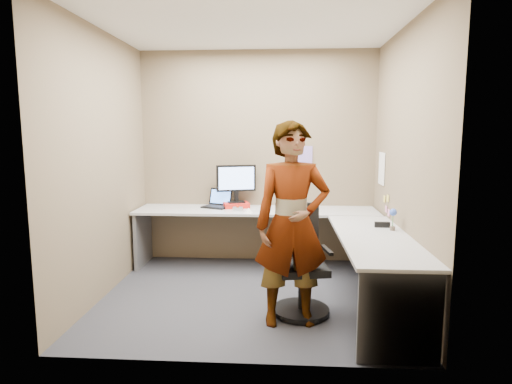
# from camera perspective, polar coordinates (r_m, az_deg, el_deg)

# --- Properties ---
(ground) EXTENTS (3.00, 3.00, 0.00)m
(ground) POSITION_cam_1_polar(r_m,az_deg,el_deg) (4.54, -0.79, -13.67)
(ground) COLOR #2A2A30
(ground) RESTS_ON ground
(wall_back) EXTENTS (3.00, 0.00, 3.00)m
(wall_back) POSITION_cam_1_polar(r_m,az_deg,el_deg) (5.53, 0.23, 4.61)
(wall_back) COLOR brown
(wall_back) RESTS_ON ground
(wall_right) EXTENTS (0.00, 2.70, 2.70)m
(wall_right) POSITION_cam_1_polar(r_m,az_deg,el_deg) (4.38, 19.16, 3.26)
(wall_right) COLOR brown
(wall_right) RESTS_ON ground
(wall_left) EXTENTS (0.00, 2.70, 2.70)m
(wall_left) POSITION_cam_1_polar(r_m,az_deg,el_deg) (4.60, -19.83, 3.44)
(wall_left) COLOR brown
(wall_left) RESTS_ON ground
(ceiling) EXTENTS (3.00, 3.00, 0.00)m
(ceiling) POSITION_cam_1_polar(r_m,az_deg,el_deg) (4.34, -0.87, 21.61)
(ceiling) COLOR white
(ceiling) RESTS_ON wall_back
(desk) EXTENTS (2.98, 2.58, 0.73)m
(desk) POSITION_cam_1_polar(r_m,az_deg,el_deg) (4.72, 4.87, -5.36)
(desk) COLOR #B7B7B7
(desk) RESTS_ON ground
(paper_ream) EXTENTS (0.37, 0.31, 0.06)m
(paper_ream) POSITION_cam_1_polar(r_m,az_deg,el_deg) (5.42, -2.66, -1.74)
(paper_ream) COLOR red
(paper_ream) RESTS_ON desk
(monitor) EXTENTS (0.49, 0.21, 0.47)m
(monitor) POSITION_cam_1_polar(r_m,az_deg,el_deg) (5.39, -2.66, 1.56)
(monitor) COLOR black
(monitor) RESTS_ON paper_ream
(laptop) EXTENTS (0.40, 0.37, 0.23)m
(laptop) POSITION_cam_1_polar(r_m,az_deg,el_deg) (5.46, -5.08, -1.39)
(laptop) COLOR black
(laptop) RESTS_ON desk
(trackball_mouse) EXTENTS (0.12, 0.08, 0.07)m
(trackball_mouse) POSITION_cam_1_polar(r_m,az_deg,el_deg) (5.19, -2.45, -2.24)
(trackball_mouse) COLOR #B7B7BC
(trackball_mouse) RESTS_ON desk
(origami) EXTENTS (0.10, 0.10, 0.06)m
(origami) POSITION_cam_1_polar(r_m,az_deg,el_deg) (5.06, -1.00, -2.45)
(origami) COLOR white
(origami) RESTS_ON desk
(stapler) EXTENTS (0.15, 0.04, 0.05)m
(stapler) POSITION_cam_1_polar(r_m,az_deg,el_deg) (4.48, 16.48, -4.20)
(stapler) COLOR black
(stapler) RESTS_ON desk
(flower) EXTENTS (0.07, 0.07, 0.22)m
(flower) POSITION_cam_1_polar(r_m,az_deg,el_deg) (4.35, 17.80, -3.06)
(flower) COLOR brown
(flower) RESTS_ON desk
(calendar_purple) EXTENTS (0.30, 0.01, 0.40)m
(calendar_purple) POSITION_cam_1_polar(r_m,az_deg,el_deg) (5.51, 5.95, 4.04)
(calendar_purple) COLOR #846BB7
(calendar_purple) RESTS_ON wall_back
(calendar_white) EXTENTS (0.01, 0.28, 0.38)m
(calendar_white) POSITION_cam_1_polar(r_m,az_deg,el_deg) (5.26, 16.41, 3.01)
(calendar_white) COLOR white
(calendar_white) RESTS_ON wall_right
(sticky_note_a) EXTENTS (0.01, 0.07, 0.07)m
(sticky_note_a) POSITION_cam_1_polar(r_m,az_deg,el_deg) (4.95, 17.16, -0.81)
(sticky_note_a) COLOR #F2E059
(sticky_note_a) RESTS_ON wall_right
(sticky_note_b) EXTENTS (0.01, 0.07, 0.07)m
(sticky_note_b) POSITION_cam_1_polar(r_m,az_deg,el_deg) (5.02, 16.97, -2.19)
(sticky_note_b) COLOR pink
(sticky_note_b) RESTS_ON wall_right
(sticky_note_c) EXTENTS (0.01, 0.07, 0.07)m
(sticky_note_c) POSITION_cam_1_polar(r_m,az_deg,el_deg) (4.91, 17.28, -2.66)
(sticky_note_c) COLOR pink
(sticky_note_c) RESTS_ON wall_right
(sticky_note_d) EXTENTS (0.01, 0.07, 0.07)m
(sticky_note_d) POSITION_cam_1_polar(r_m,az_deg,el_deg) (5.10, 16.76, -0.88)
(sticky_note_d) COLOR #F2E059
(sticky_note_d) RESTS_ON wall_right
(office_chair) EXTENTS (0.56, 0.53, 1.00)m
(office_chair) POSITION_cam_1_polar(r_m,az_deg,el_deg) (4.07, 5.88, -10.25)
(office_chair) COLOR black
(office_chair) RESTS_ON ground
(person) EXTENTS (0.70, 0.51, 1.78)m
(person) POSITION_cam_1_polar(r_m,az_deg,el_deg) (3.71, 4.84, -4.34)
(person) COLOR #999399
(person) RESTS_ON ground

